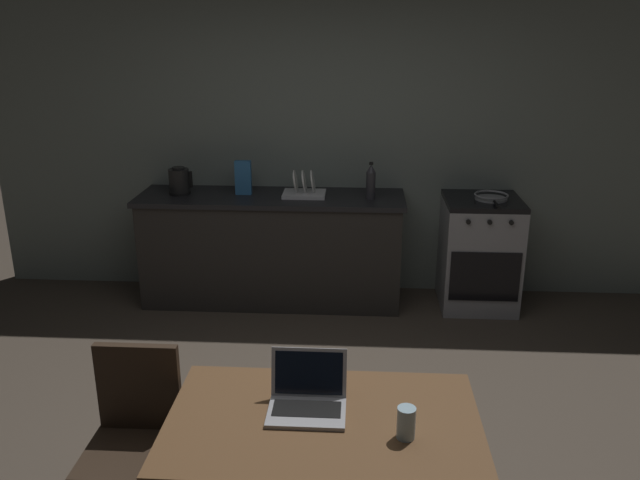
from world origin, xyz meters
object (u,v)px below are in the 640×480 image
bottle (371,181)px  laptop (307,399)px  chair (135,432)px  dining_table (323,435)px  stove_oven (479,253)px  dish_rack (304,190)px  frying_pan (491,197)px  electric_kettle (179,181)px  cereal_box (243,178)px  drinking_glass (406,423)px

bottle → laptop: bearing=-96.2°
chair → dining_table: bearing=5.7°
stove_oven → chair: size_ratio=1.02×
stove_oven → dining_table: (-1.12, -2.80, 0.19)m
laptop → chair: bearing=161.8°
bottle → dish_rack: size_ratio=0.86×
stove_oven → frying_pan: frying_pan is taller
dining_table → frying_pan: bearing=67.1°
electric_kettle → dish_rack: bearing=0.0°
dish_rack → frying_pan: bearing=-1.1°
cereal_box → electric_kettle: bearing=-177.8°
drinking_glass → dish_rack: bearing=102.4°
cereal_box → dining_table: bearing=-74.0°
electric_kettle → frying_pan: size_ratio=0.51×
chair → drinking_glass: size_ratio=6.81×
stove_oven → chair: 3.30m
frying_pan → drinking_glass: 3.00m
electric_kettle → drinking_glass: (1.66, -2.90, -0.23)m
drinking_glass → dish_rack: (-0.64, 2.90, 0.17)m
drinking_glass → chair: bearing=168.0°
dining_table → chair: bearing=169.8°
laptop → dish_rack: size_ratio=0.94×
chair → bottle: 2.86m
electric_kettle → cereal_box: size_ratio=0.81×
dish_rack → electric_kettle: bearing=-180.0°
drinking_glass → dish_rack: 2.98m
drinking_glass → bottle: bearing=92.1°
electric_kettle → cereal_box: (0.52, 0.02, 0.03)m
bottle → frying_pan: bearing=1.3°
dining_table → drinking_glass: size_ratio=9.73×
dining_table → electric_kettle: 3.13m
laptop → frying_pan: 2.98m
dining_table → electric_kettle: bearing=115.4°
electric_kettle → bottle: 1.55m
frying_pan → dish_rack: dish_rack is taller
dining_table → chair: size_ratio=1.43×
dish_rack → dining_table: bearing=-83.6°
electric_kettle → dish_rack: 1.02m
stove_oven → cereal_box: size_ratio=3.30×
stove_oven → dish_rack: size_ratio=2.68×
stove_oven → laptop: bearing=-113.5°
dining_table → stove_oven: bearing=68.2°
electric_kettle → dish_rack: (1.02, 0.00, -0.06)m
frying_pan → stove_oven: bearing=155.2°
bottle → cereal_box: 1.03m
stove_oven → dish_rack: 1.52m
dining_table → chair: chair is taller
chair → electric_kettle: 2.74m
stove_oven → frying_pan: size_ratio=2.07×
electric_kettle → frying_pan: 2.51m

